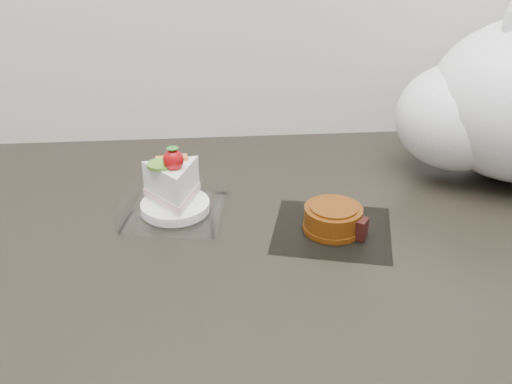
% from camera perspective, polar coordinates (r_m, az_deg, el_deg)
% --- Properties ---
extents(cake_tray, '(0.15, 0.15, 0.10)m').
position_cam_1_polar(cake_tray, '(0.78, -8.16, -0.32)').
color(cake_tray, white).
rests_on(cake_tray, counter).
extents(mooncake_wrap, '(0.18, 0.17, 0.04)m').
position_cam_1_polar(mooncake_wrap, '(0.74, 7.78, -2.89)').
color(mooncake_wrap, white).
rests_on(mooncake_wrap, counter).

